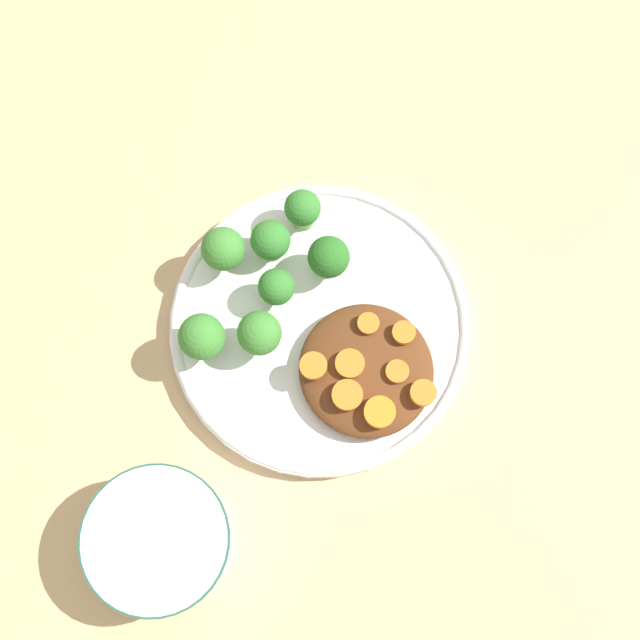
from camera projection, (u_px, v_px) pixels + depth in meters
The scene contains 19 objects.
ground_plane at pixel (320, 330), 0.80m from camera, with size 4.00×4.00×0.00m, color tan.
plate at pixel (320, 326), 0.79m from camera, with size 0.27×0.27×0.02m.
dip_bowl at pixel (159, 541), 0.72m from camera, with size 0.12×0.12×0.06m.
stew_mound at pixel (366, 370), 0.76m from camera, with size 0.12×0.12×0.03m, color #5B3319.
broccoli_floret_0 at pixel (276, 287), 0.76m from camera, with size 0.03×0.03×0.04m.
broccoli_floret_1 at pixel (271, 241), 0.78m from camera, with size 0.04×0.04×0.05m.
broccoli_floret_2 at pixel (329, 258), 0.77m from camera, with size 0.04×0.04×0.05m.
broccoli_floret_3 at pixel (223, 250), 0.77m from camera, with size 0.04×0.04×0.05m.
broccoli_floret_4 at pixel (258, 330), 0.75m from camera, with size 0.04×0.04×0.05m.
broccoli_floret_5 at pixel (303, 209), 0.78m from camera, with size 0.03×0.03×0.05m.
broccoli_floret_6 at pixel (202, 337), 0.75m from camera, with size 0.04×0.04×0.05m.
carrot_slice_0 at pixel (397, 371), 0.74m from camera, with size 0.02×0.02×0.00m, color orange.
carrot_slice_1 at pixel (404, 333), 0.75m from camera, with size 0.02×0.02×0.01m, color orange.
carrot_slice_2 at pixel (342, 397), 0.74m from camera, with size 0.03×0.03×0.01m, color orange.
carrot_slice_3 at pixel (313, 366), 0.74m from camera, with size 0.02×0.02×0.01m, color orange.
carrot_slice_4 at pixel (350, 364), 0.74m from camera, with size 0.03×0.03×0.01m, color orange.
carrot_slice_5 at pixel (380, 412), 0.73m from camera, with size 0.03×0.03×0.01m, color orange.
carrot_slice_6 at pixel (368, 323), 0.75m from camera, with size 0.02×0.02×0.00m, color orange.
carrot_slice_7 at pixel (423, 393), 0.74m from camera, with size 0.02×0.02×0.01m, color orange.
Camera 1 is at (-0.06, -0.20, 0.77)m, focal length 50.00 mm.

